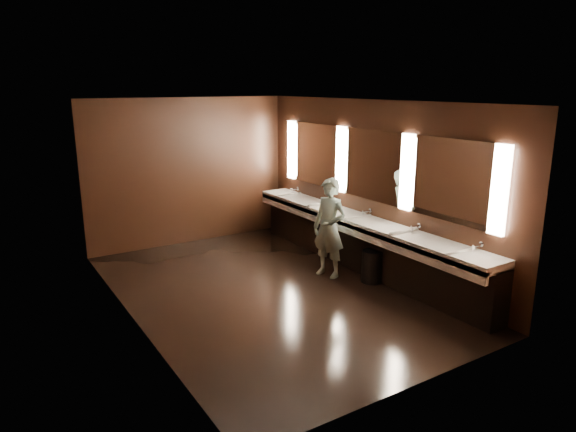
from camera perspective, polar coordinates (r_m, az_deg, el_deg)
The scene contains 10 objects.
floor at distance 7.86m, azimuth -2.24°, elevation -8.28°, with size 6.00×6.00×0.00m, color black.
ceiling at distance 7.25m, azimuth -2.46°, elevation 12.58°, with size 4.00×6.00×0.02m, color #2D2D2B.
wall_back at distance 10.10m, azimuth -10.94°, elevation 4.87°, with size 4.00×0.02×2.80m, color black.
wall_front at distance 5.15m, azimuth 14.67°, elevation -4.55°, with size 4.00×0.02×2.80m, color black.
wall_left at distance 6.69m, azimuth -17.34°, elevation -0.37°, with size 0.02×6.00×2.80m, color black.
wall_right at distance 8.58m, azimuth 9.31°, elevation 3.28°, with size 0.02×6.00×2.80m, color black.
sink_counter at distance 8.67m, azimuth 8.04°, elevation -2.73°, with size 0.55×5.40×1.01m.
mirror_band at distance 8.51m, azimuth 9.30°, elevation 5.58°, with size 0.06×5.03×1.15m.
person at distance 8.23m, azimuth 4.61°, elevation -1.33°, with size 0.59×0.38×1.61m, color #8FCAD5.
trash_bin at distance 8.21m, azimuth 9.31°, elevation -5.52°, with size 0.33×0.33×0.51m, color black.
Camera 1 is at (-3.62, -6.28, 3.03)m, focal length 32.00 mm.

